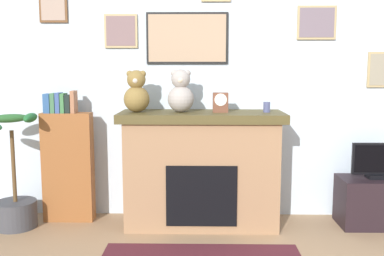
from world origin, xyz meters
The scene contains 10 objects.
back_wall centered at (0.00, 2.00, 1.31)m, with size 5.20×0.15×2.60m.
fireplace centered at (-0.39, 1.66, 0.54)m, with size 1.52×0.62×1.08m.
bookshelf centered at (-1.68, 1.74, 0.58)m, with size 0.48×0.16×1.27m.
potted_plant centered at (-2.12, 1.53, 0.30)m, with size 0.53×0.53×1.07m.
tv_stand centered at (1.27, 1.64, 0.23)m, with size 0.70×0.40×0.46m, color black.
television centered at (1.27, 1.64, 0.61)m, with size 0.50×0.14×0.34m.
candle_jar centered at (0.21, 1.64, 1.12)m, with size 0.06×0.06×0.10m, color #4C517A.
mantel_clock centered at (-0.21, 1.64, 1.17)m, with size 0.14×0.10×0.18m.
teddy_bear_tan centered at (-0.99, 1.64, 1.25)m, with size 0.24×0.24×0.39m.
teddy_bear_grey centered at (-0.58, 1.64, 1.25)m, with size 0.24×0.24×0.39m.
Camera 1 is at (-0.40, -2.43, 1.48)m, focal length 41.46 mm.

